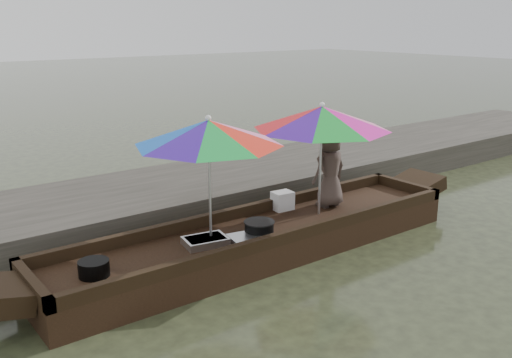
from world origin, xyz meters
TOP-DOWN VIEW (x-y plane):
  - water at (0.00, 0.00)m, footprint 80.00×80.00m
  - dock at (0.00, 2.20)m, footprint 22.00×2.20m
  - boat_hull at (0.00, 0.00)m, footprint 5.84×1.20m
  - cooking_pot at (-2.24, -0.04)m, footprint 0.33×0.33m
  - tray_crayfish at (-0.85, -0.02)m, footprint 0.56×0.44m
  - tray_scallop at (-0.33, -0.22)m, footprint 0.57×0.44m
  - charcoal_grill at (-0.15, -0.16)m, footprint 0.36×0.36m
  - supply_bag at (0.74, 0.45)m, footprint 0.30×0.24m
  - vendor at (1.38, 0.17)m, footprint 0.56×0.37m
  - umbrella_bow at (-0.76, 0.00)m, footprint 1.86×1.86m
  - umbrella_stern at (1.02, 0.00)m, footprint 2.01×2.01m

SIDE VIEW (x-z plane):
  - water at x=0.00m, z-range 0.00..0.00m
  - boat_hull at x=0.00m, z-range 0.00..0.35m
  - dock at x=0.00m, z-range 0.00..0.50m
  - tray_scallop at x=-0.33m, z-range 0.35..0.41m
  - tray_crayfish at x=-0.85m, z-range 0.35..0.44m
  - charcoal_grill at x=-0.15m, z-range 0.35..0.52m
  - cooking_pot at x=-2.24m, z-range 0.35..0.52m
  - supply_bag at x=0.74m, z-range 0.35..0.61m
  - vendor at x=1.38m, z-range 0.35..1.46m
  - umbrella_bow at x=-0.76m, z-range 0.35..1.90m
  - umbrella_stern at x=1.02m, z-range 0.35..1.90m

